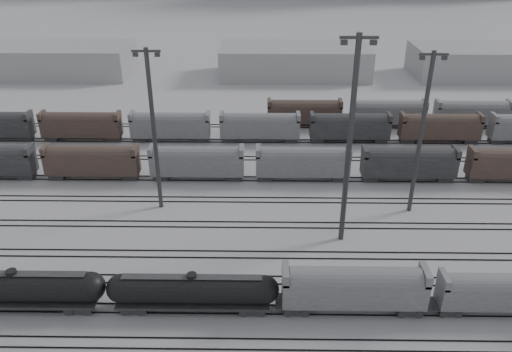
{
  "coord_description": "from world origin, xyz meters",
  "views": [
    {
      "loc": [
        1.52,
        -40.5,
        37.1
      ],
      "look_at": [
        0.59,
        25.19,
        4.0
      ],
      "focal_mm": 35.0,
      "sensor_mm": 36.0,
      "label": 1
    }
  ],
  "objects_px": {
    "tank_car_b": "(193,290)",
    "hopper_car_a": "(354,286)",
    "light_mast_c": "(350,140)",
    "hopper_car_b": "(503,291)",
    "tank_car_a": "(15,287)"
  },
  "relations": [
    {
      "from": "hopper_car_b",
      "to": "tank_car_b",
      "type": "bearing_deg",
      "value": 180.0
    },
    {
      "from": "tank_car_b",
      "to": "tank_car_a",
      "type": "bearing_deg",
      "value": 180.0
    },
    {
      "from": "hopper_car_a",
      "to": "hopper_car_b",
      "type": "relative_size",
      "value": 1.13
    },
    {
      "from": "tank_car_a",
      "to": "hopper_car_b",
      "type": "bearing_deg",
      "value": 0.0
    },
    {
      "from": "tank_car_b",
      "to": "hopper_car_a",
      "type": "distance_m",
      "value": 16.98
    },
    {
      "from": "tank_car_b",
      "to": "hopper_car_b",
      "type": "xyz_separation_m",
      "value": [
        32.57,
        0.0,
        0.34
      ]
    },
    {
      "from": "tank_car_a",
      "to": "tank_car_b",
      "type": "height_order",
      "value": "tank_car_a"
    },
    {
      "from": "tank_car_b",
      "to": "hopper_car_b",
      "type": "relative_size",
      "value": 1.37
    },
    {
      "from": "tank_car_a",
      "to": "light_mast_c",
      "type": "distance_m",
      "value": 40.77
    },
    {
      "from": "hopper_car_a",
      "to": "light_mast_c",
      "type": "bearing_deg",
      "value": 86.8
    },
    {
      "from": "hopper_car_a",
      "to": "hopper_car_b",
      "type": "bearing_deg",
      "value": 0.0
    },
    {
      "from": "light_mast_c",
      "to": "tank_car_b",
      "type": "bearing_deg",
      "value": -141.97
    },
    {
      "from": "tank_car_a",
      "to": "tank_car_b",
      "type": "distance_m",
      "value": 18.86
    },
    {
      "from": "tank_car_b",
      "to": "light_mast_c",
      "type": "bearing_deg",
      "value": 38.03
    },
    {
      "from": "light_mast_c",
      "to": "hopper_car_a",
      "type": "bearing_deg",
      "value": -93.2
    }
  ]
}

